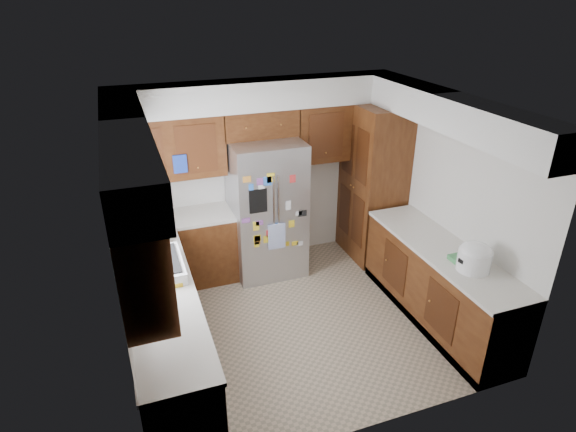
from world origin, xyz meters
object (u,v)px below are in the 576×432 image
at_px(pantry, 373,183).
at_px(fridge, 267,209).
at_px(rice_cooker, 475,256).
at_px(paper_towel, 473,259).

bearing_deg(pantry, fridge, 177.94).
xyz_separation_m(pantry, fridge, (-1.50, 0.05, -0.17)).
relative_size(rice_cooker, paper_towel, 1.32).
xyz_separation_m(fridge, paper_towel, (1.48, -2.15, 0.15)).
bearing_deg(rice_cooker, paper_towel, -158.47).
bearing_deg(paper_towel, rice_cooker, 21.53).
bearing_deg(pantry, rice_cooker, -90.01).
relative_size(fridge, paper_towel, 7.01).
height_order(pantry, fridge, pantry).
bearing_deg(fridge, rice_cooker, -54.93).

